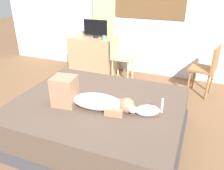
{
  "coord_description": "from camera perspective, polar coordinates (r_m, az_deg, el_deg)",
  "views": [
    {
      "loc": [
        1.13,
        -2.0,
        1.85
      ],
      "look_at": [
        0.2,
        0.35,
        0.64
      ],
      "focal_mm": 36.9,
      "sensor_mm": 36.0,
      "label": 1
    }
  ],
  "objects": [
    {
      "name": "ground_plane",
      "position": [
        2.95,
        -6.28,
        -13.57
      ],
      "size": [
        16.0,
        16.0,
        0.0
      ],
      "primitive_type": "plane",
      "color": "brown"
    },
    {
      "name": "tv_monitor",
      "position": [
        4.64,
        -4.11,
        13.81
      ],
      "size": [
        0.48,
        0.1,
        0.35
      ],
      "color": "black",
      "rests_on": "desk"
    },
    {
      "name": "curtain_left",
      "position": [
        4.82,
        -2.13,
        17.73
      ],
      "size": [
        0.44,
        0.06,
        2.41
      ],
      "primitive_type": "cube",
      "color": "#ADCC75",
      "rests_on": "ground"
    },
    {
      "name": "cup",
      "position": [
        4.48,
        -1.94,
        11.62
      ],
      "size": [
        0.07,
        0.07,
        0.09
      ],
      "primitive_type": "cylinder",
      "color": "teal",
      "rests_on": "desk"
    },
    {
      "name": "chair_by_desk",
      "position": [
        4.39,
        1.83,
        7.59
      ],
      "size": [
        0.38,
        0.38,
        0.86
      ],
      "color": "tan",
      "rests_on": "ground"
    },
    {
      "name": "chair_spare",
      "position": [
        4.06,
        22.58,
        4.14
      ],
      "size": [
        0.45,
        0.45,
        0.86
      ],
      "color": "brown",
      "rests_on": "ground"
    },
    {
      "name": "person_lying",
      "position": [
        2.59,
        -5.86,
        -3.28
      ],
      "size": [
        0.94,
        0.36,
        0.34
      ],
      "color": "silver",
      "rests_on": "bed"
    },
    {
      "name": "cat",
      "position": [
        2.47,
        8.35,
        -6.24
      ],
      "size": [
        0.34,
        0.19,
        0.21
      ],
      "color": "silver",
      "rests_on": "bed"
    },
    {
      "name": "bed",
      "position": [
        2.88,
        -3.35,
        -8.51
      ],
      "size": [
        2.03,
        1.67,
        0.49
      ],
      "color": "#38383D",
      "rests_on": "ground"
    },
    {
      "name": "desk",
      "position": [
        4.8,
        -4.54,
        7.39
      ],
      "size": [
        0.9,
        0.56,
        0.74
      ],
      "color": "#997A56",
      "rests_on": "ground"
    }
  ]
}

